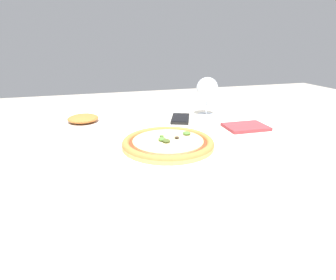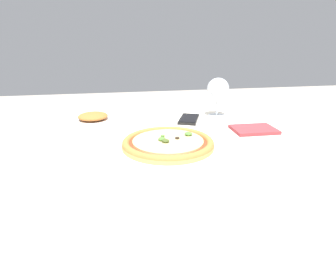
% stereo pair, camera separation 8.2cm
% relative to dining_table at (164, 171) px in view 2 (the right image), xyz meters
% --- Properties ---
extents(dining_table, '(1.43, 1.08, 0.72)m').
position_rel_dining_table_xyz_m(dining_table, '(0.00, 0.00, 0.00)').
color(dining_table, '#997047').
rests_on(dining_table, ground_plane).
extents(pizza_plate, '(0.30, 0.30, 0.04)m').
position_rel_dining_table_xyz_m(pizza_plate, '(0.01, -0.01, 0.09)').
color(pizza_plate, white).
rests_on(pizza_plate, dining_table).
extents(fork, '(0.05, 0.17, 0.00)m').
position_rel_dining_table_xyz_m(fork, '(-0.41, -0.01, 0.08)').
color(fork, silver).
rests_on(fork, dining_table).
extents(wine_glass_far_left, '(0.09, 0.09, 0.16)m').
position_rel_dining_table_xyz_m(wine_glass_far_left, '(0.28, 0.32, 0.19)').
color(wine_glass_far_left, silver).
rests_on(wine_glass_far_left, dining_table).
extents(cell_phone, '(0.12, 0.16, 0.01)m').
position_rel_dining_table_xyz_m(cell_phone, '(0.15, 0.28, 0.08)').
color(cell_phone, black).
rests_on(cell_phone, dining_table).
extents(side_plate, '(0.20, 0.20, 0.04)m').
position_rel_dining_table_xyz_m(side_plate, '(-0.23, 0.33, 0.09)').
color(side_plate, white).
rests_on(side_plate, dining_table).
extents(napkin_folded, '(0.15, 0.11, 0.01)m').
position_rel_dining_table_xyz_m(napkin_folded, '(0.34, 0.10, 0.08)').
color(napkin_folded, '#933338').
rests_on(napkin_folded, dining_table).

